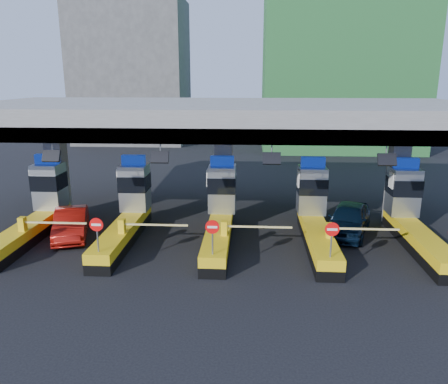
{
  "coord_description": "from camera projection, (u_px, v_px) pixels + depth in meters",
  "views": [
    {
      "loc": [
        1.55,
        -22.0,
        8.35
      ],
      "look_at": [
        0.21,
        0.0,
        2.57
      ],
      "focal_mm": 35.0,
      "sensor_mm": 36.0,
      "label": 1
    }
  ],
  "objects": [
    {
      "name": "ground",
      "position": [
        220.0,
        238.0,
        23.45
      ],
      "size": [
        120.0,
        120.0,
        0.0
      ],
      "primitive_type": "plane",
      "color": "black",
      "rests_on": "ground"
    },
    {
      "name": "toll_canopy",
      "position": [
        223.0,
        118.0,
        24.67
      ],
      "size": [
        28.0,
        12.09,
        7.0
      ],
      "color": "slate",
      "rests_on": "ground"
    },
    {
      "name": "toll_lane_far_left",
      "position": [
        39.0,
        208.0,
        23.95
      ],
      "size": [
        4.43,
        8.0,
        4.16
      ],
      "color": "black",
      "rests_on": "ground"
    },
    {
      "name": "toll_lane_left",
      "position": [
        129.0,
        210.0,
        23.66
      ],
      "size": [
        4.43,
        8.0,
        4.16
      ],
      "color": "black",
      "rests_on": "ground"
    },
    {
      "name": "toll_lane_center",
      "position": [
        220.0,
        212.0,
        23.37
      ],
      "size": [
        4.43,
        8.0,
        4.16
      ],
      "color": "black",
      "rests_on": "ground"
    },
    {
      "name": "toll_lane_right",
      "position": [
        315.0,
        213.0,
        23.07
      ],
      "size": [
        4.43,
        8.0,
        4.16
      ],
      "color": "black",
      "rests_on": "ground"
    },
    {
      "name": "toll_lane_far_right",
      "position": [
        411.0,
        215.0,
        22.78
      ],
      "size": [
        4.43,
        8.0,
        4.16
      ],
      "color": "black",
      "rests_on": "ground"
    },
    {
      "name": "bg_building_scaffold",
      "position": [
        343.0,
        27.0,
        50.09
      ],
      "size": [
        18.0,
        12.0,
        28.0
      ],
      "primitive_type": "cube",
      "color": "#1E5926",
      "rests_on": "ground"
    },
    {
      "name": "bg_building_concrete",
      "position": [
        132.0,
        73.0,
        56.75
      ],
      "size": [
        14.0,
        10.0,
        18.0
      ],
      "primitive_type": "cube",
      "color": "#4C4C49",
      "rests_on": "ground"
    },
    {
      "name": "van",
      "position": [
        348.0,
        219.0,
        23.91
      ],
      "size": [
        3.64,
        5.38,
        1.7
      ],
      "primitive_type": "imported",
      "rotation": [
        0.0,
        0.0,
        -0.36
      ],
      "color": "black",
      "rests_on": "ground"
    },
    {
      "name": "red_car",
      "position": [
        71.0,
        223.0,
        23.48
      ],
      "size": [
        2.92,
        4.86,
        1.51
      ],
      "primitive_type": "imported",
      "rotation": [
        0.0,
        0.0,
        0.31
      ],
      "color": "#9A120B",
      "rests_on": "ground"
    }
  ]
}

